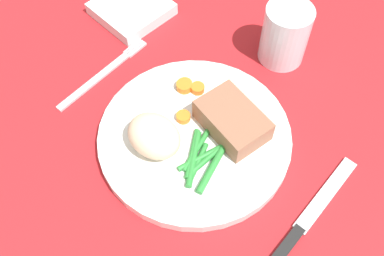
{
  "coord_description": "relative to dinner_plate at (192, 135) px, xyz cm",
  "views": [
    {
      "loc": [
        19.3,
        -23.67,
        51.8
      ],
      "look_at": [
        -0.44,
        -0.82,
        4.6
      ],
      "focal_mm": 41.6,
      "sensor_mm": 36.0,
      "label": 1
    }
  ],
  "objects": [
    {
      "name": "dining_table",
      "position": [
        0.44,
        0.82,
        -1.8
      ],
      "size": [
        120.0,
        90.0,
        2.0
      ],
      "color": "red",
      "rests_on": "ground"
    },
    {
      "name": "dinner_plate",
      "position": [
        0.0,
        0.0,
        0.0
      ],
      "size": [
        24.83,
        24.83,
        1.6
      ],
      "primitive_type": "cylinder",
      "color": "white",
      "rests_on": "dining_table"
    },
    {
      "name": "meat_portion",
      "position": [
        3.35,
        3.91,
        2.39
      ],
      "size": [
        10.06,
        7.79,
        3.17
      ],
      "primitive_type": "cube",
      "rotation": [
        0.0,
        0.0,
        -0.22
      ],
      "color": "#936047",
      "rests_on": "dinner_plate"
    },
    {
      "name": "mashed_potatoes",
      "position": [
        -2.23,
        -4.47,
        3.03
      ],
      "size": [
        7.08,
        5.65,
        4.46
      ],
      "primitive_type": "ellipsoid",
      "color": "beige",
      "rests_on": "dinner_plate"
    },
    {
      "name": "carrot_slices",
      "position": [
        -4.46,
        4.06,
        1.27
      ],
      "size": [
        5.34,
        7.06,
        1.06
      ],
      "color": "orange",
      "rests_on": "dinner_plate"
    },
    {
      "name": "green_beans",
      "position": [
        3.56,
        -2.29,
        1.18
      ],
      "size": [
        6.5,
        9.34,
        0.89
      ],
      "color": "#2D8C38",
      "rests_on": "dinner_plate"
    },
    {
      "name": "fork",
      "position": [
        -16.74,
        -0.26,
        -0.6
      ],
      "size": [
        1.44,
        16.6,
        0.4
      ],
      "rotation": [
        0.0,
        0.0,
        0.03
      ],
      "color": "silver",
      "rests_on": "dining_table"
    },
    {
      "name": "knife",
      "position": [
        17.52,
        -0.29,
        -0.6
      ],
      "size": [
        1.7,
        20.5,
        0.64
      ],
      "rotation": [
        0.0,
        0.0,
        -0.02
      ],
      "color": "black",
      "rests_on": "dining_table"
    },
    {
      "name": "water_glass",
      "position": [
        0.01,
        19.47,
        2.94
      ],
      "size": [
        6.63,
        6.63,
        8.81
      ],
      "color": "silver",
      "rests_on": "dining_table"
    },
    {
      "name": "napkin",
      "position": [
        -22.49,
        11.44,
        0.16
      ],
      "size": [
        11.04,
        11.07,
        1.93
      ],
      "primitive_type": "cube",
      "rotation": [
        0.0,
        0.0,
        -0.08
      ],
      "color": "white",
      "rests_on": "dining_table"
    }
  ]
}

